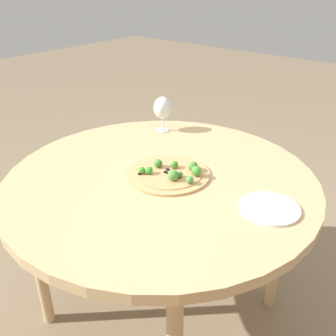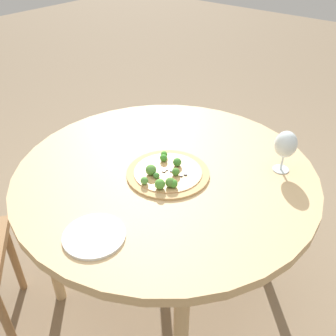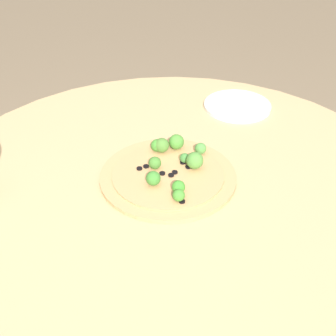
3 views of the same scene
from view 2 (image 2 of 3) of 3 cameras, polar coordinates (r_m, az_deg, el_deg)
name	(u,v)px [view 2 (image 2 of 3)]	position (r m, az deg, el deg)	size (l,w,h in m)	color
ground_plane	(166,288)	(2.02, -0.32, -17.77)	(12.00, 12.00, 0.00)	#847056
dining_table	(165,182)	(1.54, -0.40, -2.15)	(1.21, 1.21, 0.75)	tan
pizza	(167,173)	(1.46, -0.16, -0.76)	(0.33, 0.33, 0.06)	tan
wine_glass	(286,145)	(1.51, 17.50, 3.37)	(0.09, 0.09, 0.17)	silver
plate_near	(94,236)	(1.24, -11.19, -10.10)	(0.20, 0.20, 0.01)	silver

